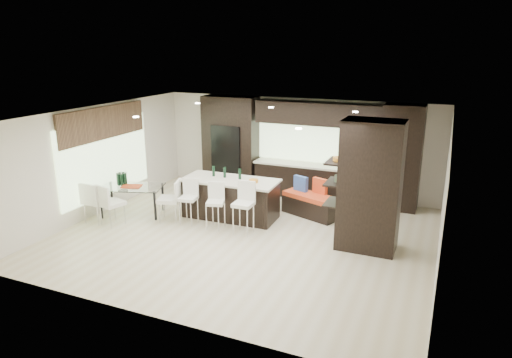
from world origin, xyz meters
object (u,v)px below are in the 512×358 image
at_px(kitchen_island, 231,198).
at_px(chair_end, 169,202).
at_px(stool_right, 243,213).
at_px(dining_table, 133,200).
at_px(chair_far, 96,204).
at_px(bench, 311,205).
at_px(chair_near, 112,206).
at_px(floor_vase, 358,212).
at_px(stool_mid, 215,211).
at_px(stool_left, 189,206).

distance_m(kitchen_island, chair_end, 1.49).
height_order(stool_right, dining_table, stool_right).
distance_m(dining_table, chair_far, 0.90).
bearing_deg(bench, chair_end, -130.45).
bearing_deg(chair_near, kitchen_island, 48.53).
xyz_separation_m(floor_vase, chair_far, (-5.92, -1.65, -0.08)).
bearing_deg(chair_end, chair_near, 106.09).
bearing_deg(chair_near, chair_end, 49.94).
bearing_deg(chair_far, kitchen_island, 28.15).
xyz_separation_m(kitchen_island, chair_end, (-1.26, -0.79, -0.02)).
xyz_separation_m(stool_mid, chair_end, (-1.26, 0.00, 0.03)).
relative_size(bench, chair_far, 1.55).
distance_m(stool_right, chair_end, 1.98).
bearing_deg(kitchen_island, stool_left, -133.82).
bearing_deg(floor_vase, kitchen_island, -178.15).
relative_size(kitchen_island, stool_right, 2.42).
bearing_deg(bench, stool_mid, -116.06).
xyz_separation_m(stool_right, chair_end, (-1.98, 0.02, -0.02)).
distance_m(dining_table, chair_end, 1.09).
bearing_deg(stool_right, chair_near, -167.43).
height_order(stool_right, chair_end, stool_right).
bearing_deg(chair_end, floor_vase, -97.15).
bearing_deg(dining_table, stool_left, -18.71).
distance_m(stool_left, chair_near, 1.79).
height_order(chair_near, chair_end, chair_end).
relative_size(kitchen_island, chair_end, 2.50).
xyz_separation_m(stool_mid, bench, (1.78, 1.66, -0.16)).
distance_m(kitchen_island, dining_table, 2.48).
distance_m(stool_mid, chair_far, 2.92).
bearing_deg(floor_vase, stool_right, -159.00).
xyz_separation_m(stool_left, stool_right, (1.43, -0.02, 0.04)).
distance_m(floor_vase, chair_near, 5.69).
height_order(stool_mid, stool_right, stool_right).
distance_m(stool_right, chair_near, 3.15).
bearing_deg(chair_far, bench, 27.08).
distance_m(bench, chair_far, 5.20).
xyz_separation_m(bench, chair_end, (-3.04, -1.66, 0.19)).
distance_m(bench, floor_vase, 1.55).
distance_m(stool_left, chair_far, 2.23).
relative_size(stool_left, stool_right, 0.91).
xyz_separation_m(bench, chair_far, (-4.60, -2.41, 0.19)).
bearing_deg(stool_mid, chair_near, 179.58).
height_order(stool_mid, floor_vase, floor_vase).
xyz_separation_m(dining_table, chair_near, (0.00, -0.76, 0.10)).
xyz_separation_m(kitchen_island, stool_left, (-0.72, -0.80, -0.05)).
distance_m(kitchen_island, stool_right, 1.08).
xyz_separation_m(bench, chair_near, (-4.13, -2.41, 0.19)).
height_order(stool_left, chair_near, chair_near).
bearing_deg(chair_end, stool_right, -109.40).
height_order(kitchen_island, chair_far, kitchen_island).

